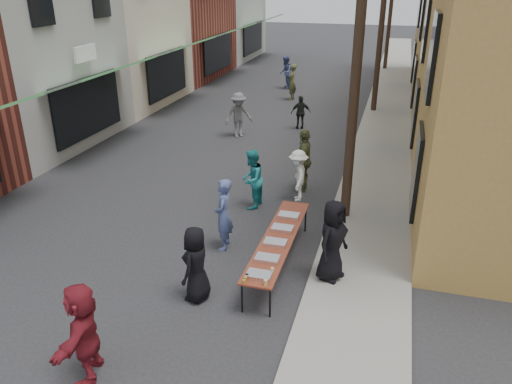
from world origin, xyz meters
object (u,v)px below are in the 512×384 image
Objects in this scene: guest_front_a at (196,264)px; utility_pole_near at (358,53)px; serving_table at (278,239)px; guest_front_c at (252,179)px; catering_tray_sausage at (259,275)px; utility_pole_mid at (382,15)px; utility_pole_far at (392,1)px; server at (332,241)px.

utility_pole_near is at bearing 157.64° from guest_front_a.
utility_pole_near reaches higher than serving_table.
guest_front_c is (-0.15, 4.59, 0.05)m from guest_front_a.
catering_tray_sausage is at bearing -104.71° from utility_pole_near.
guest_front_a is at bearing -98.71° from utility_pole_mid.
server is at bearing -89.89° from utility_pole_far.
utility_pole_near is 1.00× the size of utility_pole_mid.
utility_pole_far is 5.45× the size of guest_front_a.
utility_pole_far is (0.00, 24.00, 0.00)m from utility_pole_near.
utility_pole_far is 28.97m from guest_front_a.
guest_front_a is 0.95× the size of guest_front_c.
guest_front_a is (-2.55, -28.62, -3.67)m from utility_pole_far.
utility_pole_mid is at bearing -90.00° from utility_pole_far.
guest_front_c is (-1.49, 4.57, 0.08)m from catering_tray_sausage.
utility_pole_far is at bearing 87.58° from catering_tray_sausage.
utility_pole_far is 27.45m from server.
catering_tray_sausage is 0.30× the size of guest_front_a.
guest_front_a is 0.89× the size of server.
utility_pole_mid reaches higher than guest_front_a.
serving_table is 2.29× the size of guest_front_c.
server is (0.05, -3.23, -3.48)m from utility_pole_near.
utility_pole_mid is at bearing 177.79° from guest_front_a.
server is at bearing 44.44° from guest_front_c.
utility_pole_mid reaches higher than guest_front_c.
guest_front_a is (-2.55, -4.62, -3.67)m from utility_pole_near.
utility_pole_far reaches higher than server.
guest_front_a is (-1.34, -0.02, 0.04)m from catering_tray_sausage.
guest_front_c reaches higher than guest_front_a.
guest_front_c is at bearing -171.58° from guest_front_a.
server is at bearing -12.35° from serving_table.
serving_table is at bearing 30.79° from guest_front_c.
utility_pole_mid is 5.45× the size of guest_front_a.
utility_pole_near is 6.03m from catering_tray_sausage.
server is (0.05, -27.23, -3.48)m from utility_pole_far.
catering_tray_sausage is at bearing 21.80° from guest_front_c.
utility_pole_mid is 15.62m from server.
guest_front_a is at bearing -95.08° from utility_pole_far.
serving_table is at bearing -94.62° from utility_pole_mid.
guest_front_c is (-2.70, -0.04, -3.63)m from utility_pole_near.
server reaches higher than catering_tray_sausage.
guest_front_c is at bearing -96.41° from utility_pole_far.
utility_pole_mid and utility_pole_far have the same top height.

